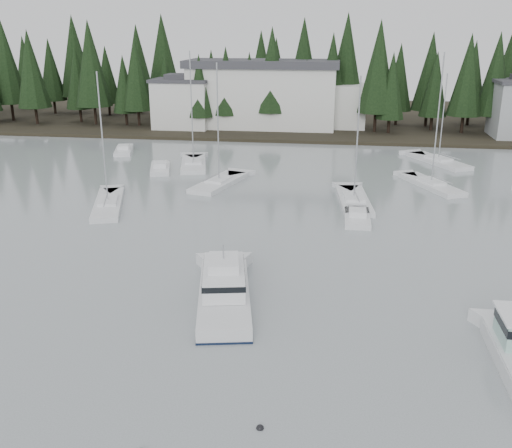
{
  "coord_description": "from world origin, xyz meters",
  "views": [
    {
      "loc": [
        8.05,
        -14.0,
        15.96
      ],
      "look_at": [
        2.26,
        25.13,
        2.5
      ],
      "focal_mm": 40.0,
      "sensor_mm": 36.0,
      "label": 1
    }
  ],
  "objects": [
    {
      "name": "sailboat_1",
      "position": [
        -9.77,
        53.44,
        0.08
      ],
      "size": [
        5.03,
        9.78,
        14.27
      ],
      "rotation": [
        0.0,
        0.0,
        1.81
      ],
      "color": "silver",
      "rests_on": "ground"
    },
    {
      "name": "mooring_buoy_dark",
      "position": [
        5.29,
        5.84,
        0.0
      ],
      "size": [
        0.34,
        0.34,
        0.34
      ],
      "primitive_type": "sphere",
      "color": "black",
      "rests_on": "ground"
    },
    {
      "name": "far_shore_land",
      "position": [
        0.0,
        97.0,
        0.0
      ],
      "size": [
        240.0,
        54.0,
        1.0
      ],
      "primitive_type": "cube",
      "color": "black",
      "rests_on": "ground"
    },
    {
      "name": "harbor_inn",
      "position": [
        -2.96,
        82.34,
        5.78
      ],
      "size": [
        29.5,
        11.5,
        10.9
      ],
      "color": "silver",
      "rests_on": "ground"
    },
    {
      "name": "runabout_3",
      "position": [
        -21.4,
        60.18,
        0.13
      ],
      "size": [
        3.89,
        6.76,
        1.42
      ],
      "rotation": [
        0.0,
        0.0,
        1.85
      ],
      "color": "silver",
      "rests_on": "ground"
    },
    {
      "name": "sailboat_4",
      "position": [
        20.57,
        59.67,
        0.05
      ],
      "size": [
        7.26,
        10.2,
        11.58
      ],
      "rotation": [
        0.0,
        0.0,
        2.07
      ],
      "color": "silver",
      "rests_on": "ground"
    },
    {
      "name": "cabin_cruiser_center",
      "position": [
        1.43,
        17.28,
        0.64
      ],
      "size": [
        4.99,
        10.34,
        4.27
      ],
      "rotation": [
        0.0,
        0.0,
        1.77
      ],
      "color": "silver",
      "rests_on": "ground"
    },
    {
      "name": "conifer_treeline",
      "position": [
        0.0,
        86.0,
        0.0
      ],
      "size": [
        200.0,
        22.0,
        20.0
      ],
      "primitive_type": null,
      "color": "black",
      "rests_on": "ground"
    },
    {
      "name": "sailboat_7",
      "position": [
        9.69,
        40.17,
        0.06
      ],
      "size": [
        3.73,
        9.96,
        12.62
      ],
      "rotation": [
        0.0,
        0.0,
        1.67
      ],
      "color": "silver",
      "rests_on": "ground"
    },
    {
      "name": "sailboat_8",
      "position": [
        18.01,
        47.5,
        0.09
      ],
      "size": [
        6.24,
        9.65,
        14.48
      ],
      "rotation": [
        0.0,
        0.0,
        2.01
      ],
      "color": "silver",
      "rests_on": "ground"
    },
    {
      "name": "sailboat_6",
      "position": [
        -13.55,
        35.45,
        0.07
      ],
      "size": [
        5.51,
        10.54,
        13.07
      ],
      "rotation": [
        0.0,
        0.0,
        1.89
      ],
      "color": "silver",
      "rests_on": "ground"
    },
    {
      "name": "runabout_4",
      "position": [
        -13.1,
        50.34,
        0.13
      ],
      "size": [
        3.81,
        6.47,
        1.42
      ],
      "rotation": [
        0.0,
        0.0,
        1.85
      ],
      "color": "silver",
      "rests_on": "ground"
    },
    {
      "name": "runabout_1",
      "position": [
        9.91,
        34.65,
        0.13
      ],
      "size": [
        2.23,
        5.36,
        1.42
      ],
      "rotation": [
        0.0,
        0.0,
        1.58
      ],
      "color": "silver",
      "rests_on": "ground"
    },
    {
      "name": "sailboat_3",
      "position": [
        -4.73,
        44.95,
        0.07
      ],
      "size": [
        5.17,
        9.7,
        13.44
      ],
      "rotation": [
        0.0,
        0.0,
        1.31
      ],
      "color": "silver",
      "rests_on": "ground"
    },
    {
      "name": "house_west",
      "position": [
        -18.0,
        79.0,
        4.65
      ],
      "size": [
        9.54,
        7.42,
        8.75
      ],
      "color": "silver",
      "rests_on": "ground"
    }
  ]
}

